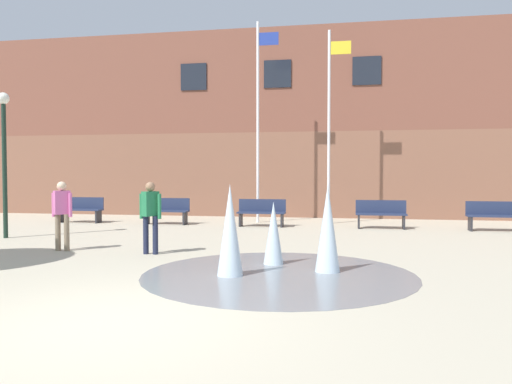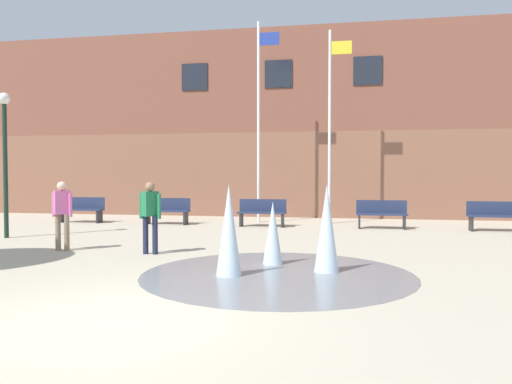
{
  "view_description": "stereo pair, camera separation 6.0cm",
  "coord_description": "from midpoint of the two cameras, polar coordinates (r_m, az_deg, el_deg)",
  "views": [
    {
      "loc": [
        2.75,
        -5.51,
        1.77
      ],
      "look_at": [
        0.48,
        7.0,
        1.3
      ],
      "focal_mm": 35.0,
      "sensor_mm": 36.0,
      "label": 1
    },
    {
      "loc": [
        2.81,
        -5.5,
        1.77
      ],
      "look_at": [
        0.48,
        7.0,
        1.3
      ],
      "focal_mm": 35.0,
      "sensor_mm": 36.0,
      "label": 2
    }
  ],
  "objects": [
    {
      "name": "ground_plane",
      "position": [
        6.41,
        -16.05,
        -13.99
      ],
      "size": [
        100.0,
        100.0,
        0.0
      ],
      "primitive_type": "plane",
      "color": "#BCB299"
    },
    {
      "name": "library_building",
      "position": [
        23.24,
        3.69,
        7.21
      ],
      "size": [
        36.0,
        6.05,
        7.67
      ],
      "color": "brown",
      "rests_on": "ground"
    },
    {
      "name": "splash_fountain",
      "position": [
        9.0,
        2.63,
        -5.24
      ],
      "size": [
        4.8,
        4.8,
        1.59
      ],
      "color": "gray",
      "rests_on": "ground"
    },
    {
      "name": "park_bench_under_left_flagpole",
      "position": [
        19.14,
        -19.16,
        -1.87
      ],
      "size": [
        1.6,
        0.44,
        0.91
      ],
      "color": "#28282D",
      "rests_on": "ground"
    },
    {
      "name": "park_bench_center",
      "position": [
        17.72,
        -10.02,
        -2.09
      ],
      "size": [
        1.6,
        0.44,
        0.91
      ],
      "color": "#28282D",
      "rests_on": "ground"
    },
    {
      "name": "park_bench_under_right_flagpole",
      "position": [
        16.68,
        0.81,
        -2.32
      ],
      "size": [
        1.6,
        0.44,
        0.91
      ],
      "color": "#28282D",
      "rests_on": "ground"
    },
    {
      "name": "park_bench_near_trashcan",
      "position": [
        16.53,
        14.26,
        -2.43
      ],
      "size": [
        1.6,
        0.44,
        0.91
      ],
      "color": "#28282D",
      "rests_on": "ground"
    },
    {
      "name": "park_bench_far_right",
      "position": [
        17.0,
        25.72,
        -2.45
      ],
      "size": [
        1.6,
        0.44,
        0.91
      ],
      "color": "#28282D",
      "rests_on": "ground"
    },
    {
      "name": "teen_by_trashcan",
      "position": [
        11.18,
        -11.86,
        -2.22
      ],
      "size": [
        0.5,
        0.39,
        1.59
      ],
      "rotation": [
        0.0,
        0.0,
        -2.15
      ],
      "color": "#1E233D",
      "rests_on": "ground"
    },
    {
      "name": "adult_watching",
      "position": [
        12.26,
        -21.15,
        -1.94
      ],
      "size": [
        0.5,
        0.38,
        1.59
      ],
      "rotation": [
        0.0,
        0.0,
        -2.34
      ],
      "color": "#89755B",
      "rests_on": "ground"
    },
    {
      "name": "flagpole_left",
      "position": [
        18.17,
        0.49,
        8.68
      ],
      "size": [
        0.8,
        0.1,
        7.21
      ],
      "color": "silver",
      "rests_on": "ground"
    },
    {
      "name": "flagpole_right",
      "position": [
        17.88,
        8.62,
        8.05
      ],
      "size": [
        0.8,
        0.1,
        6.78
      ],
      "color": "silver",
      "rests_on": "ground"
    },
    {
      "name": "lamp_post_left_lane",
      "position": [
        15.32,
        -26.67,
        4.97
      ],
      "size": [
        0.32,
        0.32,
        3.98
      ],
      "color": "#192D23",
      "rests_on": "ground"
    }
  ]
}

